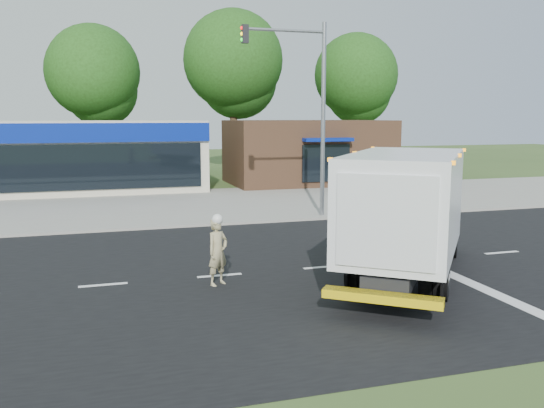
# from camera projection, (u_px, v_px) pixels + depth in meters

# --- Properties ---
(ground) EXTENTS (120.00, 120.00, 0.00)m
(ground) POSITION_uv_depth(u_px,v_px,m) (324.00, 268.00, 16.28)
(ground) COLOR #385123
(ground) RESTS_ON ground
(road_asphalt) EXTENTS (60.00, 14.00, 0.02)m
(road_asphalt) POSITION_uv_depth(u_px,v_px,m) (324.00, 267.00, 16.28)
(road_asphalt) COLOR black
(road_asphalt) RESTS_ON ground
(sidewalk) EXTENTS (60.00, 2.40, 0.12)m
(sidewalk) POSITION_uv_depth(u_px,v_px,m) (250.00, 217.00, 24.02)
(sidewalk) COLOR gray
(sidewalk) RESTS_ON ground
(parking_apron) EXTENTS (60.00, 9.00, 0.02)m
(parking_apron) POSITION_uv_depth(u_px,v_px,m) (221.00, 200.00, 29.51)
(parking_apron) COLOR gray
(parking_apron) RESTS_ON ground
(lane_markings) EXTENTS (55.20, 7.00, 0.01)m
(lane_markings) POSITION_uv_depth(u_px,v_px,m) (389.00, 276.00, 15.39)
(lane_markings) COLOR silver
(lane_markings) RESTS_ON road_asphalt
(ems_box_truck) EXTENTS (6.50, 7.44, 3.37)m
(ems_box_truck) POSITION_uv_depth(u_px,v_px,m) (408.00, 206.00, 14.89)
(ems_box_truck) COLOR black
(ems_box_truck) RESTS_ON ground
(emergency_worker) EXTENTS (0.75, 0.68, 1.83)m
(emergency_worker) POSITION_uv_depth(u_px,v_px,m) (218.00, 250.00, 14.47)
(emergency_worker) COLOR tan
(emergency_worker) RESTS_ON ground
(retail_strip_mall) EXTENTS (18.00, 6.20, 4.00)m
(retail_strip_mall) POSITION_uv_depth(u_px,v_px,m) (41.00, 157.00, 32.22)
(retail_strip_mall) COLOR beige
(retail_strip_mall) RESTS_ON ground
(brown_storefront) EXTENTS (10.00, 6.70, 4.00)m
(brown_storefront) POSITION_uv_depth(u_px,v_px,m) (308.00, 152.00, 36.89)
(brown_storefront) COLOR #382316
(brown_storefront) RESTS_ON ground
(traffic_signal_pole) EXTENTS (3.51, 0.25, 8.00)m
(traffic_signal_pole) POSITION_uv_depth(u_px,v_px,m) (309.00, 99.00, 23.40)
(traffic_signal_pole) COLOR gray
(traffic_signal_pole) RESTS_ON ground
(background_trees) EXTENTS (36.77, 7.39, 12.10)m
(background_trees) POSITION_uv_depth(u_px,v_px,m) (167.00, 73.00, 41.55)
(background_trees) COLOR #332114
(background_trees) RESTS_ON ground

